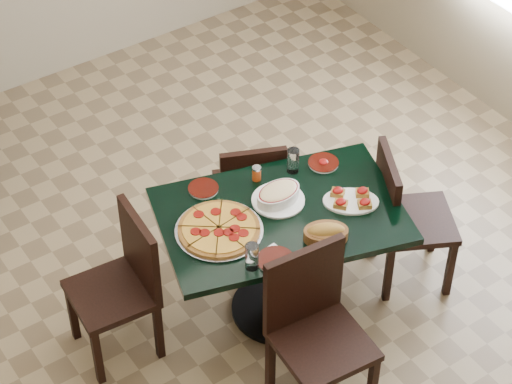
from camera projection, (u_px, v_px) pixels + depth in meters
floor at (247, 314)px, 5.62m from camera, size 5.50×5.50×0.00m
main_table at (280, 238)px, 5.27m from camera, size 1.42×1.12×0.75m
chair_far at (251, 189)px, 5.74m from camera, size 0.49×0.49×0.80m
chair_near at (314, 323)px, 4.89m from camera, size 0.47×0.47×0.93m
chair_right at (403, 213)px, 5.52m from camera, size 0.56×0.56×0.89m
chair_left at (124, 279)px, 5.16m from camera, size 0.44×0.44×0.87m
pepperoni_pizza at (219, 229)px, 5.03m from camera, size 0.45×0.45×0.04m
lasagna_casserole at (278, 195)px, 5.18m from camera, size 0.28×0.28×0.09m
bread_basket at (326, 233)px, 4.98m from camera, size 0.27×0.25×0.10m
bruschetta_platter at (351, 199)px, 5.19m from camera, size 0.36×0.34×0.05m
side_plate_near at (276, 260)px, 4.88m from camera, size 0.19×0.19×0.02m
side_plate_far_r at (323, 163)px, 5.43m from camera, size 0.17×0.17×0.03m
side_plate_far_l at (203, 189)px, 5.28m from camera, size 0.16×0.16×0.02m
napkin_setting at (273, 258)px, 4.90m from camera, size 0.17×0.17×0.01m
water_glass_a at (293, 161)px, 5.35m from camera, size 0.07×0.07×0.14m
water_glass_b at (252, 257)px, 4.81m from camera, size 0.07×0.07×0.14m
pepper_shaker at (257, 173)px, 5.31m from camera, size 0.05×0.05×0.08m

